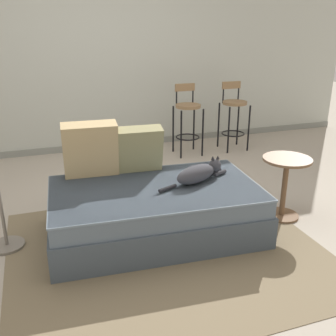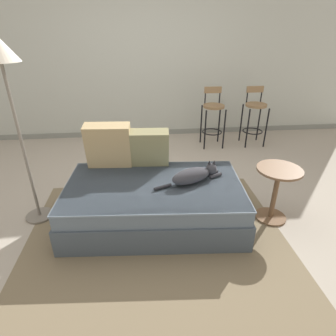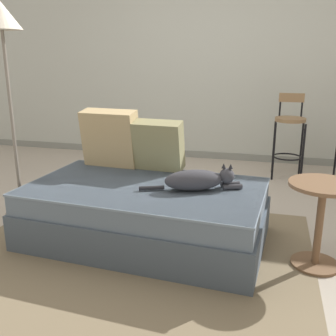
{
  "view_description": "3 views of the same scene",
  "coord_description": "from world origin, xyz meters",
  "px_view_note": "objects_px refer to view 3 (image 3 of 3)",
  "views": [
    {
      "loc": [
        -0.88,
        -3.29,
        1.73
      ],
      "look_at": [
        0.15,
        -0.3,
        0.55
      ],
      "focal_mm": 42.0,
      "sensor_mm": 36.0,
      "label": 1
    },
    {
      "loc": [
        -0.11,
        -2.79,
        1.83
      ],
      "look_at": [
        0.15,
        -0.3,
        0.55
      ],
      "focal_mm": 30.0,
      "sensor_mm": 36.0,
      "label": 2
    },
    {
      "loc": [
        0.87,
        -3.03,
        1.36
      ],
      "look_at": [
        0.15,
        -0.3,
        0.55
      ],
      "focal_mm": 42.0,
      "sensor_mm": 36.0,
      "label": 3
    }
  ],
  "objects_px": {
    "throw_pillow_corner": "(110,138)",
    "cat": "(198,180)",
    "bar_stool_near_window": "(289,130)",
    "couch": "(146,212)",
    "floor_lamp": "(3,37)",
    "throw_pillow_middle": "(158,145)",
    "side_table": "(321,213)"
  },
  "relations": [
    {
      "from": "throw_pillow_corner",
      "to": "bar_stool_near_window",
      "type": "height_order",
      "value": "bar_stool_near_window"
    },
    {
      "from": "couch",
      "to": "throw_pillow_corner",
      "type": "bearing_deg",
      "value": 135.46
    },
    {
      "from": "cat",
      "to": "throw_pillow_middle",
      "type": "bearing_deg",
      "value": 135.17
    },
    {
      "from": "cat",
      "to": "floor_lamp",
      "type": "distance_m",
      "value": 1.91
    },
    {
      "from": "couch",
      "to": "throw_pillow_middle",
      "type": "distance_m",
      "value": 0.6
    },
    {
      "from": "floor_lamp",
      "to": "couch",
      "type": "bearing_deg",
      "value": -8.6
    },
    {
      "from": "throw_pillow_corner",
      "to": "cat",
      "type": "height_order",
      "value": "throw_pillow_corner"
    },
    {
      "from": "throw_pillow_corner",
      "to": "bar_stool_near_window",
      "type": "relative_size",
      "value": 0.52
    },
    {
      "from": "throw_pillow_middle",
      "to": "cat",
      "type": "relative_size",
      "value": 0.6
    },
    {
      "from": "throw_pillow_corner",
      "to": "cat",
      "type": "relative_size",
      "value": 0.69
    },
    {
      "from": "side_table",
      "to": "floor_lamp",
      "type": "height_order",
      "value": "floor_lamp"
    },
    {
      "from": "couch",
      "to": "throw_pillow_corner",
      "type": "relative_size",
      "value": 3.7
    },
    {
      "from": "throw_pillow_corner",
      "to": "floor_lamp",
      "type": "bearing_deg",
      "value": -161.1
    },
    {
      "from": "couch",
      "to": "cat",
      "type": "distance_m",
      "value": 0.49
    },
    {
      "from": "couch",
      "to": "cat",
      "type": "xyz_separation_m",
      "value": [
        0.4,
        0.01,
        0.29
      ]
    },
    {
      "from": "bar_stool_near_window",
      "to": "throw_pillow_middle",
      "type": "bearing_deg",
      "value": -125.03
    },
    {
      "from": "side_table",
      "to": "throw_pillow_middle",
      "type": "bearing_deg",
      "value": 158.02
    },
    {
      "from": "throw_pillow_corner",
      "to": "cat",
      "type": "xyz_separation_m",
      "value": [
        0.85,
        -0.44,
        -0.17
      ]
    },
    {
      "from": "bar_stool_near_window",
      "to": "throw_pillow_corner",
      "type": "bearing_deg",
      "value": -135.01
    },
    {
      "from": "throw_pillow_middle",
      "to": "cat",
      "type": "height_order",
      "value": "throw_pillow_middle"
    },
    {
      "from": "cat",
      "to": "side_table",
      "type": "xyz_separation_m",
      "value": [
        0.83,
        -0.09,
        -0.13
      ]
    },
    {
      "from": "throw_pillow_middle",
      "to": "cat",
      "type": "distance_m",
      "value": 0.6
    },
    {
      "from": "throw_pillow_corner",
      "to": "cat",
      "type": "distance_m",
      "value": 0.97
    },
    {
      "from": "throw_pillow_middle",
      "to": "floor_lamp",
      "type": "xyz_separation_m",
      "value": [
        -1.2,
        -0.23,
        0.86
      ]
    },
    {
      "from": "cat",
      "to": "bar_stool_near_window",
      "type": "xyz_separation_m",
      "value": [
        0.69,
        1.98,
        0.04
      ]
    },
    {
      "from": "bar_stool_near_window",
      "to": "floor_lamp",
      "type": "bearing_deg",
      "value": -142.01
    },
    {
      "from": "bar_stool_near_window",
      "to": "side_table",
      "type": "distance_m",
      "value": 2.08
    },
    {
      "from": "couch",
      "to": "floor_lamp",
      "type": "xyz_separation_m",
      "value": [
        -1.22,
        0.18,
        1.28
      ]
    },
    {
      "from": "cat",
      "to": "throw_pillow_corner",
      "type": "bearing_deg",
      "value": 152.67
    },
    {
      "from": "couch",
      "to": "bar_stool_near_window",
      "type": "bearing_deg",
      "value": 61.36
    },
    {
      "from": "throw_pillow_middle",
      "to": "bar_stool_near_window",
      "type": "bearing_deg",
      "value": 54.97
    },
    {
      "from": "throw_pillow_middle",
      "to": "bar_stool_near_window",
      "type": "xyz_separation_m",
      "value": [
        1.1,
        1.57,
        -0.1
      ]
    }
  ]
}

